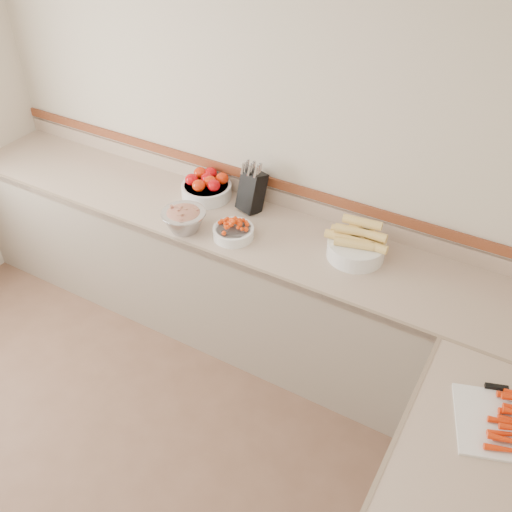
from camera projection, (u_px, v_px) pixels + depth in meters
The scene contains 7 objects.
back_wall at pixel (259, 141), 3.44m from camera, with size 4.00×4.00×0.00m, color beige.
counter_back at pixel (235, 278), 3.75m from camera, with size 4.00×0.65×1.08m.
knife_block at pixel (252, 190), 3.50m from camera, with size 0.18×0.20×0.33m.
tomato_bowl at pixel (207, 187), 3.66m from camera, with size 0.33×0.33×0.16m.
cherry_tomato_bowl at pixel (233, 230), 3.32m from camera, with size 0.24×0.24×0.14m.
corn_bowl at pixel (357, 245), 3.16m from camera, with size 0.36×0.33×0.24m.
rhubarb_bowl at pixel (184, 219), 3.36m from camera, with size 0.27×0.27×0.15m.
Camera 1 is at (1.54, -0.72, 2.89)m, focal length 40.00 mm.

